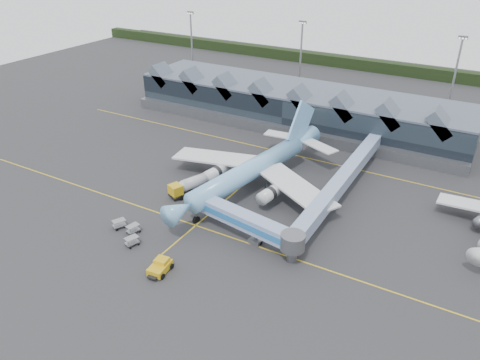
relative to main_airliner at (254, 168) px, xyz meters
The scene contains 10 objects.
ground 10.80m from the main_airliner, 103.28° to the right, with size 260.00×260.00×0.00m, color #252527.
taxi_stripes 4.89m from the main_airliner, behind, with size 120.00×60.00×0.01m.
tree_line_far 100.42m from the main_airliner, 91.30° to the left, with size 260.00×4.00×4.00m, color black.
terminal 38.43m from the main_airliner, 101.01° to the left, with size 90.00×22.25×12.52m.
light_masts 56.96m from the main_airliner, 70.60° to the left, with size 132.40×42.56×22.45m.
main_airliner is the anchor object (origin of this frame).
jet_bridge 18.87m from the main_airliner, 62.90° to the right, with size 22.95×6.82×4.99m.
fuel_truck 12.94m from the main_airliner, 140.05° to the right, with size 5.56×9.69×3.30m.
pushback_tug 31.05m from the main_airliner, 89.57° to the right, with size 3.24×4.71×1.98m.
baggage_carts 28.25m from the main_airliner, 112.41° to the right, with size 7.67×5.44×1.56m.
Camera 1 is at (41.71, -64.61, 46.89)m, focal length 35.00 mm.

